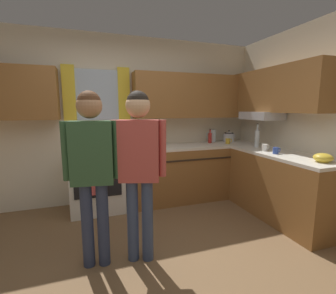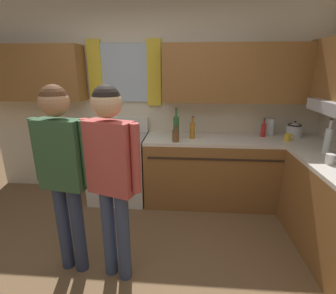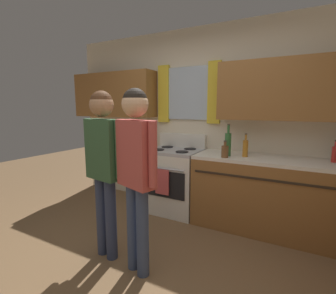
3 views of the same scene
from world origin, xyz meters
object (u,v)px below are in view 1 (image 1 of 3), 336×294
Objects in this scene: bottle_oil_amber at (162,140)px; adult_in_plaid at (139,157)px; mixing_bowl at (323,158)px; stove_oven at (97,179)px; mug_cobalt_blue at (276,151)px; mug_ceramic_white at (265,147)px; stovetop_kettle at (229,136)px; bottle_tall_clear at (257,138)px; adult_left at (92,160)px; bottle_squat_brown at (152,144)px; water_pitcher at (212,136)px; bottle_sauce_red at (210,138)px; mug_mustard_yellow at (228,141)px; bottle_wine_green at (150,138)px.

adult_in_plaid is (-0.65, -1.34, 0.03)m from bottle_oil_amber.
stove_oven is at bearing 145.16° from mixing_bowl.
mug_ceramic_white is (0.02, 0.23, 0.00)m from mug_cobalt_blue.
adult_in_plaid reaches higher than mug_cobalt_blue.
bottle_tall_clear is at bearing -83.74° from stovetop_kettle.
adult_left reaches higher than bottle_tall_clear.
bottle_squat_brown reaches higher than mixing_bowl.
bottle_tall_clear reaches higher than mug_ceramic_white.
mug_ceramic_white is at bearing 11.78° from adult_left.
stovetop_kettle is (1.32, 0.19, -0.01)m from bottle_oil_amber.
mug_ceramic_white is 0.57× the size of water_pitcher.
mug_cobalt_blue is (-0.14, -0.55, -0.10)m from bottle_tall_clear.
adult_left is (-2.34, -0.49, 0.09)m from mug_ceramic_white.
water_pitcher is (-0.29, 0.07, 0.02)m from stovetop_kettle.
mixing_bowl is (0.35, -1.85, -0.06)m from water_pitcher.
water_pitcher is (1.02, 0.26, 0.00)m from bottle_oil_amber.
adult_left reaches higher than bottle_squat_brown.
bottle_sauce_red is at bearing 110.47° from mug_ceramic_white.
mixing_bowl is 2.04m from adult_in_plaid.
bottle_squat_brown is at bearing 69.28° from adult_in_plaid.
stove_oven is 4.48× the size of bottle_sauce_red.
mug_cobalt_blue is at bearing 102.57° from mixing_bowl.
bottle_tall_clear is 0.22× the size of adult_left.
water_pitcher is 2.31m from adult_in_plaid.
bottle_tall_clear is (2.38, -0.53, 0.57)m from stove_oven.
mug_mustard_yellow is at bearing -125.37° from stovetop_kettle.
bottle_oil_amber is 2.28× the size of mug_ceramic_white.
stovetop_kettle is at bearing 86.81° from mug_cobalt_blue.
mug_mustard_yellow is at bearing 35.88° from adult_in_plaid.
mixing_bowl is at bearing -49.13° from bottle_oil_amber.
mug_ceramic_white is at bearing -92.81° from stovetop_kettle.
stove_oven is at bearing 86.70° from adult_left.
bottle_sauce_red is 1.01m from mug_ceramic_white.
stove_oven reaches higher than mixing_bowl.
stovetop_kettle is at bearing 31.70° from adult_left.
mug_ceramic_white is (2.26, -0.85, 0.48)m from stove_oven.
mug_cobalt_blue is at bearing -93.19° from stovetop_kettle.
adult_left is (-1.06, -1.28, 0.03)m from bottle_oil_amber.
bottle_sauce_red is 0.67× the size of bottle_tall_clear.
bottle_oil_amber is 1.33m from stovetop_kettle.
stove_oven is at bearing 176.86° from bottle_oil_amber.
bottle_wine_green is at bearing -6.65° from stove_oven.
bottle_sauce_red is 0.40m from stovetop_kettle.
adult_left is (-2.32, -0.26, 0.09)m from mug_cobalt_blue.
adult_left is (-2.23, -1.26, 0.09)m from mug_mustard_yellow.
mug_mustard_yellow is at bearing 5.83° from bottle_squat_brown.
bottle_oil_amber is 0.17× the size of adult_in_plaid.
mixing_bowl is at bearing -82.36° from mug_ceramic_white.
stove_oven is 0.67× the size of adult_left.
stove_oven is at bearing 154.24° from mug_cobalt_blue.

